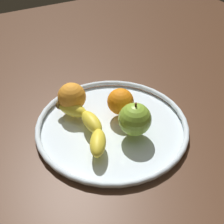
# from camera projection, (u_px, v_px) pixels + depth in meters

# --- Properties ---
(ground_plane) EXTENTS (1.62, 1.62, 0.04)m
(ground_plane) POSITION_uv_depth(u_px,v_px,m) (112.00, 134.00, 0.69)
(ground_plane) COLOR #442818
(fruit_bowl) EXTENTS (0.34, 0.34, 0.02)m
(fruit_bowl) POSITION_uv_depth(u_px,v_px,m) (112.00, 125.00, 0.67)
(fruit_bowl) COLOR silver
(fruit_bowl) RESTS_ON ground_plane
(banana) EXTENTS (0.21, 0.07, 0.03)m
(banana) POSITION_uv_depth(u_px,v_px,m) (86.00, 123.00, 0.64)
(banana) COLOR yellow
(banana) RESTS_ON fruit_bowl
(apple) EXTENTS (0.07, 0.07, 0.08)m
(apple) POSITION_uv_depth(u_px,v_px,m) (135.00, 119.00, 0.62)
(apple) COLOR #83AD32
(apple) RESTS_ON fruit_bowl
(orange_center) EXTENTS (0.07, 0.07, 0.07)m
(orange_center) POSITION_uv_depth(u_px,v_px,m) (72.00, 97.00, 0.69)
(orange_center) COLOR orange
(orange_center) RESTS_ON fruit_bowl
(orange_back_right) EXTENTS (0.06, 0.06, 0.06)m
(orange_back_right) POSITION_uv_depth(u_px,v_px,m) (120.00, 101.00, 0.68)
(orange_back_right) COLOR orange
(orange_back_right) RESTS_ON fruit_bowl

